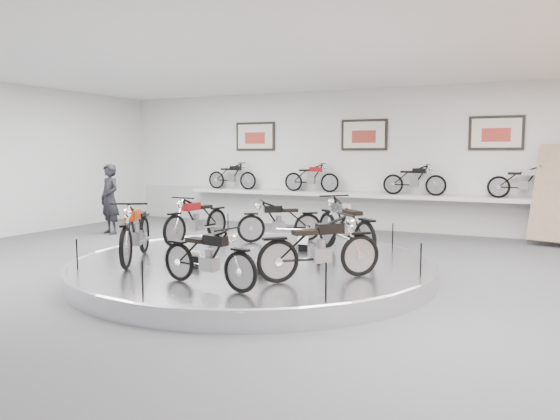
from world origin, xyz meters
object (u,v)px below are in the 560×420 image
at_px(bike_a, 345,225).
at_px(bike_e, 208,256).
at_px(bike_c, 196,219).
at_px(display_platform, 253,268).
at_px(shelf, 360,195).
at_px(bike_d, 135,231).
at_px(bike_b, 280,221).
at_px(visitor, 110,199).
at_px(bike_f, 320,247).

bearing_deg(bike_a, bike_e, 117.23).
distance_m(bike_a, bike_c, 3.24).
bearing_deg(bike_a, display_platform, 86.72).
bearing_deg(shelf, display_platform, -90.00).
relative_size(bike_a, bike_d, 1.01).
xyz_separation_m(display_platform, bike_a, (1.30, 1.26, 0.69)).
distance_m(display_platform, bike_d, 2.17).
relative_size(shelf, bike_a, 5.97).
xyz_separation_m(bike_d, bike_e, (2.18, -1.04, -0.10)).
bearing_deg(bike_d, display_platform, 91.27).
relative_size(bike_a, bike_b, 1.19).
height_order(shelf, bike_d, bike_d).
bearing_deg(bike_b, visitor, -44.66).
height_order(display_platform, bike_e, bike_e).
bearing_deg(shelf, bike_b, -95.12).
distance_m(shelf, visitor, 6.92).
bearing_deg(bike_b, shelf, -130.75).
bearing_deg(bike_d, shelf, 138.38).
relative_size(bike_b, bike_c, 0.91).
height_order(shelf, visitor, visitor).
xyz_separation_m(bike_a, bike_c, (-3.24, -0.16, -0.04)).
bearing_deg(bike_a, shelf, -33.23).
height_order(bike_a, bike_f, bike_a).
xyz_separation_m(bike_c, bike_d, (0.15, -2.10, 0.04)).
height_order(bike_e, bike_f, bike_f).
distance_m(bike_a, bike_e, 3.42).
xyz_separation_m(bike_b, bike_c, (-1.54, -0.85, 0.05)).
bearing_deg(bike_d, bike_f, 62.89).
height_order(bike_a, bike_c, bike_a).
xyz_separation_m(bike_a, bike_f, (0.36, -2.21, -0.05)).
bearing_deg(bike_b, bike_c, -6.93).
bearing_deg(bike_f, bike_a, 54.24).
height_order(bike_f, visitor, visitor).
bearing_deg(bike_f, bike_d, 135.95).
height_order(display_platform, bike_f, bike_f).
xyz_separation_m(bike_b, bike_d, (-1.40, -2.94, 0.08)).
xyz_separation_m(display_platform, bike_e, (0.39, -2.04, 0.59)).
bearing_deg(visitor, bike_d, -25.03).
distance_m(display_platform, bike_e, 2.16).
bearing_deg(bike_d, bike_a, 98.19).
bearing_deg(bike_f, bike_b, 80.43).
distance_m(bike_a, bike_f, 2.24).
relative_size(bike_b, bike_e, 1.03).
distance_m(shelf, bike_f, 7.54).
xyz_separation_m(bike_a, visitor, (-7.21, 1.56, 0.11)).
xyz_separation_m(bike_b, bike_f, (2.05, -2.89, 0.04)).
relative_size(bike_a, bike_f, 1.10).
height_order(shelf, bike_c, bike_c).
relative_size(shelf, bike_b, 7.14).
distance_m(bike_e, bike_f, 1.67).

